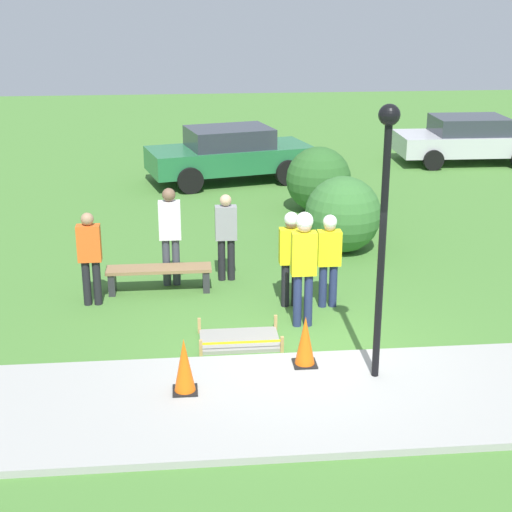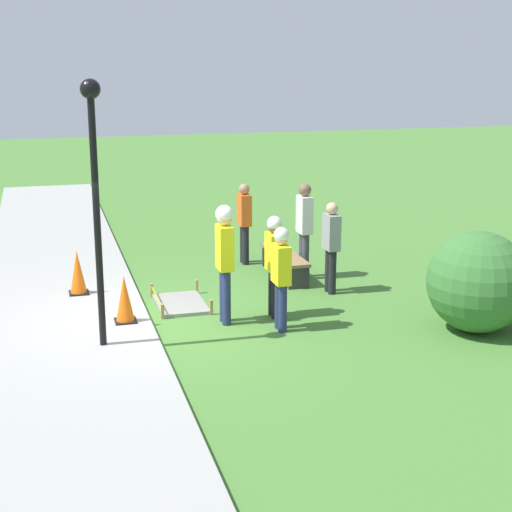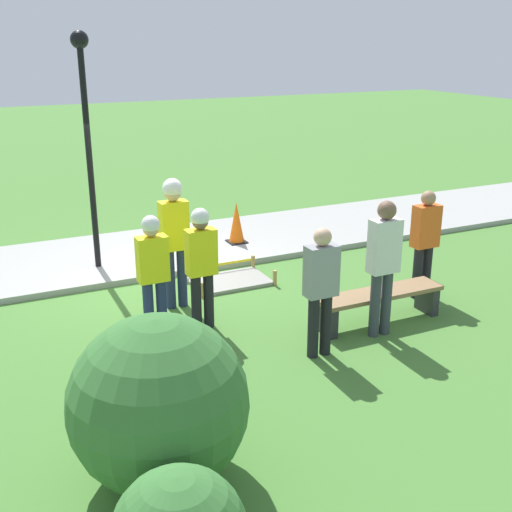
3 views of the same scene
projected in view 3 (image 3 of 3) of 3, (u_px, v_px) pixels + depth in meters
ground_plane at (162, 279)px, 10.61m from camera, size 60.00×60.00×0.00m
sidewalk at (140, 253)px, 11.74m from camera, size 28.00×2.68×0.10m
wet_concrete_patch at (230, 281)px, 10.44m from camera, size 1.29×0.87×0.26m
traffic_cone_near_patch at (236, 223)px, 12.07m from camera, size 0.34×0.34×0.78m
traffic_cone_far_patch at (158, 245)px, 10.83m from camera, size 0.34×0.34×0.76m
park_bench at (379, 300)px, 8.91m from camera, size 1.90×0.44×0.47m
worker_supervisor at (201, 259)px, 8.53m from camera, size 0.40×0.25×1.70m
worker_assistant at (153, 266)px, 8.35m from camera, size 0.40×0.24×1.66m
worker_trainee at (174, 230)px, 9.16m from camera, size 0.40×0.28×1.94m
bystander_in_orange_shirt at (425, 238)px, 9.61m from camera, size 0.40×0.22×1.67m
bystander_in_gray_shirt at (383, 260)px, 8.31m from camera, size 0.40×0.24×1.85m
bystander_in_white_shirt at (321, 285)px, 7.79m from camera, size 0.40×0.22×1.67m
lamppost_near at (86, 117)px, 10.12m from camera, size 0.28×0.28×3.80m
shrub_rounded_mid at (159, 403)px, 5.56m from camera, size 1.59×1.59×1.59m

